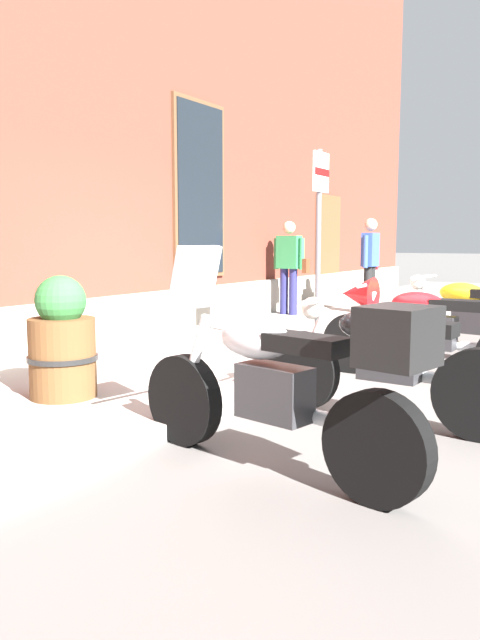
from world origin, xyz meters
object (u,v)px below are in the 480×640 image
motorcycle_yellow_naked (467,319)px  motorcycle_silver_touring (284,382)px  motorcycle_red_sport (418,325)px  pedestrian_blue_top (370,260)px  barrel_planter (62,343)px  parking_sign (319,221)px  motorcycle_black_naked (381,362)px  pedestrian_striped_shirt (289,263)px

motorcycle_yellow_naked → motorcycle_silver_touring: bearing=178.5°
motorcycle_silver_touring → motorcycle_red_sport: (2.96, 0.08, -0.01)m
pedestrian_blue_top → barrel_planter: pedestrian_blue_top is taller
motorcycle_silver_touring → parking_sign: size_ratio=0.91×
pedestrian_blue_top → parking_sign: (-3.88, -0.81, 0.55)m
motorcycle_black_naked → motorcycle_yellow_naked: bearing=0.2°
motorcycle_black_naked → pedestrian_striped_shirt: 6.13m
pedestrian_striped_shirt → parking_sign: bearing=-147.2°
motorcycle_yellow_naked → barrel_planter: size_ratio=2.14×
pedestrian_blue_top → parking_sign: size_ratio=0.72×
motorcycle_black_naked → pedestrian_blue_top: (6.02, 2.31, 0.57)m
motorcycle_yellow_naked → pedestrian_blue_top: bearing=36.8°
motorcycle_silver_touring → pedestrian_blue_top: size_ratio=1.27×
pedestrian_striped_shirt → pedestrian_blue_top: size_ratio=0.97×
pedestrian_blue_top → barrel_planter: size_ratio=1.68×
motorcycle_silver_touring → motorcycle_yellow_naked: 4.27m
motorcycle_silver_touring → motorcycle_yellow_naked: motorcycle_silver_touring is taller
motorcycle_silver_touring → pedestrian_blue_top: pedestrian_blue_top is taller
motorcycle_yellow_naked → pedestrian_blue_top: pedestrian_blue_top is taller
barrel_planter → motorcycle_black_naked: bearing=-65.9°
pedestrian_blue_top → barrel_planter: (-7.04, -0.04, -0.48)m
motorcycle_black_naked → pedestrian_blue_top: 6.48m
motorcycle_silver_touring → motorcycle_black_naked: (1.32, -0.12, -0.09)m
motorcycle_black_naked → pedestrian_blue_top: pedestrian_blue_top is taller
motorcycle_black_naked → barrel_planter: bearing=114.1°
motorcycle_red_sport → barrel_planter: 3.36m
motorcycle_silver_touring → parking_sign: parking_sign is taller
pedestrian_striped_shirt → parking_sign: size_ratio=0.70×
motorcycle_silver_touring → motorcycle_yellow_naked: size_ratio=0.99×
barrel_planter → pedestrian_blue_top: bearing=0.4°
motorcycle_red_sport → parking_sign: (0.51, 1.30, 1.04)m
motorcycle_black_naked → barrel_planter: size_ratio=2.09×
motorcycle_silver_touring → pedestrian_blue_top: (7.35, 2.19, 0.48)m
motorcycle_silver_touring → barrel_planter: (0.31, 2.15, 0.00)m
motorcycle_yellow_naked → pedestrian_blue_top: size_ratio=1.28×
motorcycle_red_sport → motorcycle_yellow_naked: size_ratio=1.04×
parking_sign → pedestrian_striped_shirt: bearing=32.8°
pedestrian_striped_shirt → barrel_planter: (-6.09, -1.12, -0.44)m
parking_sign → pedestrian_blue_top: bearing=11.8°
motorcycle_black_naked → motorcycle_red_sport: size_ratio=0.94×
motorcycle_black_naked → motorcycle_red_sport: 1.65m
motorcycle_yellow_naked → pedestrian_blue_top: (3.08, 2.30, 0.56)m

